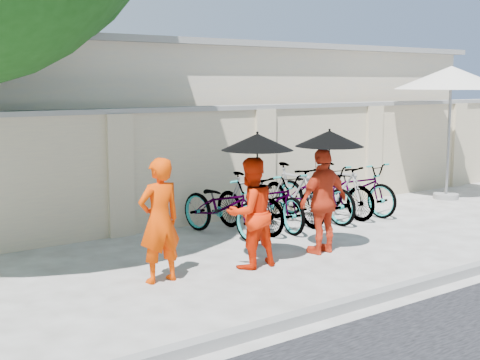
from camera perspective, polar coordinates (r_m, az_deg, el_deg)
ground at (r=9.22m, az=4.27°, el=-7.40°), size 80.00×80.00×0.00m
kerb at (r=8.06m, az=12.33°, el=-9.47°), size 40.00×0.16×0.12m
compound_wall at (r=12.12m, az=-2.04°, el=1.23°), size 20.00×0.30×2.00m
building_behind at (r=15.80m, az=-6.95°, el=5.02°), size 14.00×6.00×3.20m
monk_left at (r=8.41m, az=-6.89°, el=-3.44°), size 0.58×0.39×1.58m
monk_center at (r=9.02m, az=0.90°, el=-2.81°), size 0.74×0.58×1.51m
parasol_center at (r=8.85m, az=1.49°, el=3.27°), size 0.96×0.96×0.97m
monk_right at (r=9.84m, az=7.13°, el=-1.79°), size 0.93×0.43×1.55m
parasol_right at (r=9.68m, az=7.64°, el=3.53°), size 1.00×1.00×0.93m
patio_umbrella at (r=14.95m, az=17.57°, el=8.21°), size 2.45×2.45×2.84m
bike_0 at (r=10.86m, az=-1.40°, el=-2.24°), size 0.93×1.99×1.01m
bike_1 at (r=11.17m, az=0.79°, el=-1.96°), size 0.60×1.70×1.00m
bike_2 at (r=11.48m, az=2.93°, el=-1.72°), size 0.89×1.95×0.99m
bike_3 at (r=11.89m, az=4.58°, el=-1.18°), size 0.62×1.82×1.08m
bike_4 at (r=12.23m, az=6.48°, el=-1.04°), size 0.74×1.98×1.03m
bike_5 at (r=12.55m, az=8.44°, el=-0.87°), size 0.58×1.72×1.02m
bike_6 at (r=12.98m, az=9.83°, el=-0.65°), size 0.84×1.96×1.00m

